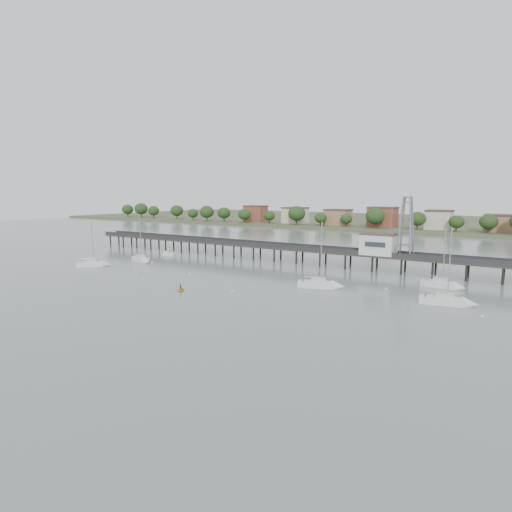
{
  "coord_description": "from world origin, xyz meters",
  "views": [
    {
      "loc": [
        56.09,
        -44.08,
        19.16
      ],
      "look_at": [
        0.82,
        42.0,
        4.0
      ],
      "focal_mm": 30.0,
      "sensor_mm": 36.0,
      "label": 1
    }
  ],
  "objects": [
    {
      "name": "pier",
      "position": [
        0.0,
        60.0,
        3.79
      ],
      "size": [
        150.0,
        5.0,
        5.5
      ],
      "color": "#2D2823",
      "rests_on": "ground"
    },
    {
      "name": "far_shore",
      "position": [
        0.36,
        239.58,
        0.95
      ],
      "size": [
        500.0,
        170.0,
        10.4
      ],
      "color": "#475133",
      "rests_on": "ground"
    },
    {
      "name": "dinghy_occupant",
      "position": [
        -0.96,
        17.21,
        0.0
      ],
      "size": [
        0.52,
        1.13,
        0.26
      ],
      "primitive_type": "imported",
      "rotation": [
        0.0,
        0.0,
        3.25
      ],
      "color": "black",
      "rests_on": "ground"
    },
    {
      "name": "sailboat_d",
      "position": [
        46.04,
        34.3,
        0.64
      ],
      "size": [
        8.85,
        3.97,
        14.08
      ],
      "rotation": [
        0.0,
        0.0,
        0.18
      ],
      "color": "white",
      "rests_on": "ground"
    },
    {
      "name": "sailboat_c",
      "position": [
        22.05,
        34.96,
        0.64
      ],
      "size": [
        8.96,
        5.18,
        14.18
      ],
      "rotation": [
        0.0,
        0.0,
        0.33
      ],
      "color": "white",
      "rests_on": "ground"
    },
    {
      "name": "sailboat_e",
      "position": [
        42.84,
        47.95,
        0.64
      ],
      "size": [
        7.97,
        3.03,
        12.9
      ],
      "rotation": [
        0.0,
        0.0,
        -0.1
      ],
      "color": "white",
      "rests_on": "ground"
    },
    {
      "name": "yellow_dinghy",
      "position": [
        -0.96,
        17.21,
        0.0
      ],
      "size": [
        1.84,
        1.33,
        2.53
      ],
      "primitive_type": "imported",
      "rotation": [
        0.0,
        0.0,
        0.5
      ],
      "color": "gold",
      "rests_on": "ground"
    },
    {
      "name": "sailboat_a",
      "position": [
        -38.9,
        26.41,
        0.64
      ],
      "size": [
        7.29,
        7.14,
        13.09
      ],
      "rotation": [
        0.0,
        0.0,
        0.77
      ],
      "color": "white",
      "rests_on": "ground"
    },
    {
      "name": "mooring_buoys",
      "position": [
        5.55,
        30.59,
        0.08
      ],
      "size": [
        82.96,
        20.06,
        0.39
      ],
      "color": "#F5F5BF",
      "rests_on": "ground"
    },
    {
      "name": "sailboat_b",
      "position": [
        -33.81,
        37.55,
        0.64
      ],
      "size": [
        8.28,
        4.52,
        13.16
      ],
      "rotation": [
        0.0,
        0.0,
        -0.29
      ],
      "color": "white",
      "rests_on": "ground"
    },
    {
      "name": "white_tender",
      "position": [
        -37.08,
        51.24,
        0.45
      ],
      "size": [
        3.99,
        2.16,
        1.47
      ],
      "rotation": [
        0.0,
        0.0,
        0.16
      ],
      "color": "white",
      "rests_on": "ground"
    },
    {
      "name": "lattice_tower",
      "position": [
        31.5,
        60.0,
        11.1
      ],
      "size": [
        3.2,
        3.2,
        15.5
      ],
      "color": "slate",
      "rests_on": "ground"
    },
    {
      "name": "ground_plane",
      "position": [
        0.0,
        0.0,
        0.0
      ],
      "size": [
        500.0,
        500.0,
        0.0
      ],
      "primitive_type": "plane",
      "color": "slate",
      "rests_on": "ground"
    },
    {
      "name": "pier_building",
      "position": [
        25.0,
        60.0,
        6.67
      ],
      "size": [
        8.4,
        5.4,
        5.3
      ],
      "color": "silver",
      "rests_on": "ground"
    }
  ]
}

